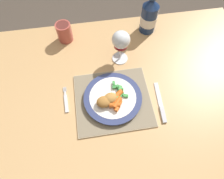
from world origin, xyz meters
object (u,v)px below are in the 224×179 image
Objects in this scene: dinner_plate at (113,98)px; fork at (66,101)px; wine_glass at (121,41)px; dining_table at (101,99)px; table_knife at (161,105)px; drinking_cup at (64,32)px; bottle at (149,16)px.

dinner_plate reaches higher than fork.
fork is (-0.20, 0.02, -0.01)m from dinner_plate.
wine_glass is (0.07, 0.21, 0.10)m from dinner_plate.
dining_table is 12.33× the size of fork.
dining_table is at bearing -125.79° from wine_glass.
drinking_cup is at bearing 130.63° from table_knife.
table_knife is (0.39, -0.08, 0.00)m from fork.
table_knife is 1.13× the size of wine_glass.
drinking_cup is at bearing 115.48° from dinner_plate.
dinner_plate is 0.20m from table_knife.
dinner_plate is 2.56× the size of drinking_cup.
dinner_plate is 0.98× the size of bottle.
dinner_plate is 1.99× the size of fork.
dining_table is 0.28m from wine_glass.
bottle is (0.05, 0.44, 0.09)m from table_knife.
table_knife is 0.32m from wine_glass.
dinner_plate reaches higher than dining_table.
dining_table is 9.07× the size of wine_glass.
fork is at bearing -140.65° from bottle.
fork is (-0.15, -0.03, 0.09)m from dining_table.
fork is 0.49× the size of bottle.
wine_glass is 0.67× the size of bottle.
fork is 0.74× the size of wine_glass.
wine_glass reaches higher than dinner_plate.
wine_glass reaches higher than dining_table.
drinking_cup is (-0.13, 0.32, 0.13)m from dining_table.
dinner_plate is 0.45m from bottle.
wine_glass reaches higher than table_knife.
dinner_plate is at bearing -6.22° from fork.
bottle reaches higher than table_knife.
wine_glass is at bearing -135.69° from bottle.
wine_glass is (-0.13, 0.27, 0.12)m from table_knife.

